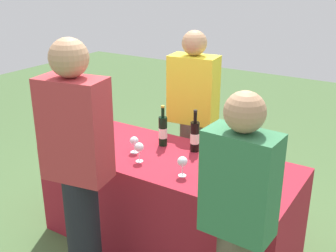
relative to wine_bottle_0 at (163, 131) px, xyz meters
name	(u,v)px	position (x,y,z in m)	size (l,w,h in m)	color
ground_plane	(168,242)	(0.15, -0.17, -0.89)	(12.00, 12.00, 0.00)	#476638
tasting_table	(168,201)	(0.15, -0.17, -0.51)	(1.97, 0.80, 0.77)	maroon
wine_bottle_0	(163,131)	(0.00, 0.00, 0.00)	(0.07, 0.07, 0.33)	black
wine_bottle_1	(195,136)	(0.27, 0.04, 0.00)	(0.07, 0.07, 0.33)	black
wine_bottle_2	(218,149)	(0.52, -0.07, 0.00)	(0.08, 0.08, 0.33)	black
wine_bottle_3	(258,155)	(0.80, -0.01, -0.01)	(0.07, 0.07, 0.32)	black
wine_glass_0	(96,140)	(-0.37, -0.37, -0.03)	(0.06, 0.06, 0.13)	silver
wine_glass_1	(134,142)	(-0.11, -0.23, -0.03)	(0.07, 0.07, 0.13)	silver
wine_glass_2	(139,148)	(0.02, -0.35, -0.01)	(0.07, 0.07, 0.15)	silver
wine_glass_3	(182,162)	(0.40, -0.37, -0.02)	(0.07, 0.07, 0.14)	silver
server_pouring	(193,114)	(-0.03, 0.55, -0.03)	(0.45, 0.28, 1.61)	brown
guest_0	(78,165)	(-0.06, -0.89, 0.06)	(0.44, 0.29, 1.74)	black
guest_1	(237,220)	(0.98, -0.78, -0.04)	(0.39, 0.23, 1.56)	brown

